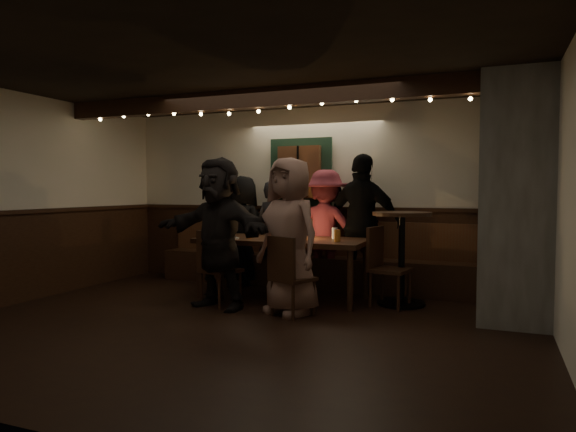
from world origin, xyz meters
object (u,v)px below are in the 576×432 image
at_px(person_e, 363,224).
at_px(dining_table, 282,243).
at_px(chair_near_left, 215,264).
at_px(chair_near_right, 287,272).
at_px(high_top, 402,246).
at_px(person_c, 292,232).
at_px(person_b, 274,234).
at_px(person_g, 290,236).
at_px(person_d, 326,230).
at_px(person_a, 242,230).
at_px(chair_end, 383,262).
at_px(person_f, 219,233).

bearing_deg(person_e, dining_table, 51.25).
xyz_separation_m(dining_table, chair_near_left, (-0.57, -0.71, -0.20)).
height_order(chair_near_left, chair_near_right, chair_near_left).
xyz_separation_m(high_top, person_c, (-1.62, 0.49, 0.08)).
distance_m(dining_table, person_b, 0.82).
bearing_deg(person_g, person_d, 116.62).
height_order(person_a, person_g, person_g).
distance_m(dining_table, person_d, 0.85).
xyz_separation_m(chair_near_left, person_g, (0.96, -0.01, 0.37)).
distance_m(person_d, person_e, 0.56).
bearing_deg(person_a, person_b, -158.35).
distance_m(dining_table, person_e, 1.16).
xyz_separation_m(chair_end, person_f, (-1.79, -0.80, 0.36)).
relative_size(dining_table, chair_end, 2.28).
xyz_separation_m(person_b, person_c, (0.29, -0.02, 0.03)).
relative_size(person_e, person_g, 1.07).
distance_m(dining_table, person_c, 0.70).
xyz_separation_m(chair_near_left, person_f, (0.08, -0.05, 0.38)).
distance_m(chair_near_right, high_top, 1.53).
xyz_separation_m(dining_table, person_g, (0.39, -0.72, 0.17)).
bearing_deg(high_top, dining_table, -172.66).
bearing_deg(dining_table, high_top, 7.34).
height_order(chair_near_left, high_top, high_top).
relative_size(chair_near_left, person_f, 0.51).
bearing_deg(person_b, person_g, 131.03).
height_order(dining_table, person_f, person_f).
xyz_separation_m(person_e, person_f, (-1.38, -1.47, -0.05)).
bearing_deg(chair_near_right, person_f, 172.19).
height_order(dining_table, person_g, person_g).
bearing_deg(person_c, person_d, -178.73).
bearing_deg(person_b, chair_near_left, 95.26).
bearing_deg(chair_near_right, chair_end, 47.23).
bearing_deg(person_f, person_b, 100.71).
xyz_separation_m(person_b, person_g, (0.81, -1.42, 0.11)).
relative_size(dining_table, high_top, 1.92).
relative_size(person_b, person_g, 0.87).
height_order(chair_near_right, person_c, person_c).
distance_m(chair_near_left, person_e, 2.08).
relative_size(high_top, person_a, 0.71).
bearing_deg(person_c, high_top, 155.06).
relative_size(high_top, person_e, 0.60).
bearing_deg(person_e, high_top, 152.16).
relative_size(dining_table, person_d, 1.29).
bearing_deg(person_d, high_top, 152.38).
bearing_deg(dining_table, person_f, -122.87).
relative_size(chair_near_left, person_a, 0.57).
bearing_deg(dining_table, person_a, 143.02).
xyz_separation_m(person_b, person_d, (0.76, 0.06, 0.07)).
height_order(chair_end, person_a, person_a).
height_order(person_b, person_f, person_f).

